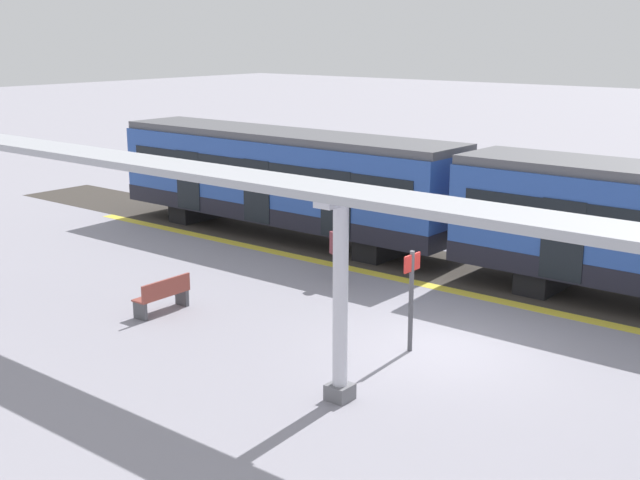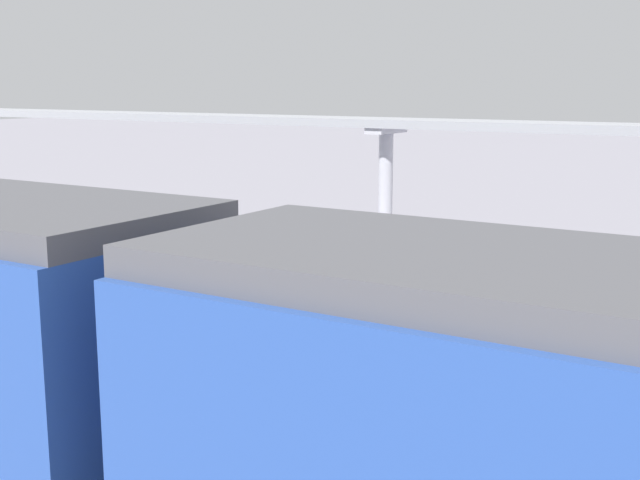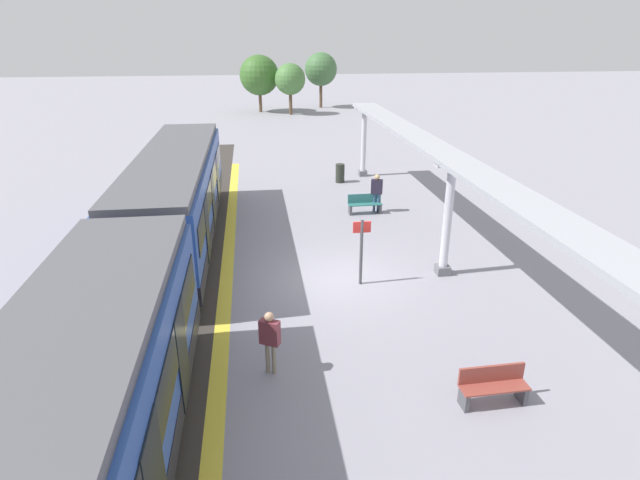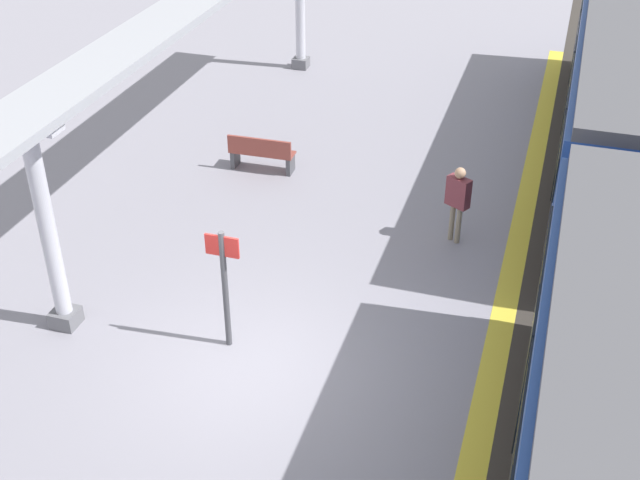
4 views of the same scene
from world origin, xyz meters
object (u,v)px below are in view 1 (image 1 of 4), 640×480
(bench_mid_platform, at_px, (163,295))
(passenger_waiting_near_edge, at_px, (339,245))
(canopy_pillar_second, at_px, (340,300))
(train_near_carriage, at_px, (284,181))
(platform_info_sign, at_px, (411,291))

(bench_mid_platform, bearing_deg, passenger_waiting_near_edge, 160.37)
(canopy_pillar_second, relative_size, bench_mid_platform, 2.52)
(canopy_pillar_second, height_order, passenger_waiting_near_edge, canopy_pillar_second)
(train_near_carriage, distance_m, platform_info_sign, 10.89)
(train_near_carriage, xyz_separation_m, canopy_pillar_second, (8.98, 9.36, 0.10))
(canopy_pillar_second, bearing_deg, train_near_carriage, -133.82)
(platform_info_sign, distance_m, passenger_waiting_near_edge, 5.29)
(train_near_carriage, relative_size, passenger_waiting_near_edge, 7.86)
(canopy_pillar_second, bearing_deg, bench_mid_platform, -100.76)
(train_near_carriage, xyz_separation_m, passenger_waiting_near_edge, (3.05, 4.70, -0.81))
(platform_info_sign, bearing_deg, bench_mid_platform, -74.42)
(bench_mid_platform, distance_m, passenger_waiting_near_edge, 5.05)
(passenger_waiting_near_edge, bearing_deg, canopy_pillar_second, 38.17)
(bench_mid_platform, relative_size, passenger_waiting_near_edge, 0.93)
(canopy_pillar_second, distance_m, passenger_waiting_near_edge, 7.60)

